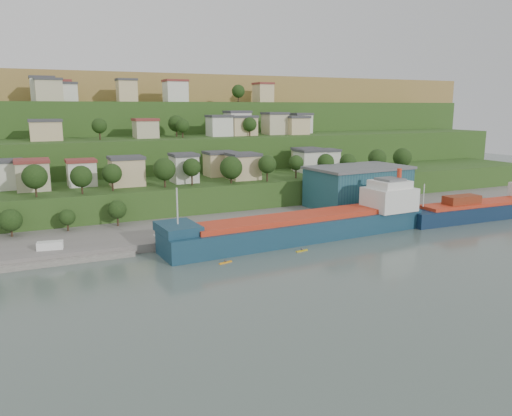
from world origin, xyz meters
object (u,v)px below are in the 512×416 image
cargo_ship_near (309,227)px  caravan (50,247)px  cargo_ship_far (488,210)px  warehouse (358,186)px  kayak_orange (225,262)px

cargo_ship_near → caravan: bearing=167.6°
cargo_ship_far → warehouse: bearing=146.3°
cargo_ship_near → kayak_orange: 28.97m
warehouse → kayak_orange: warehouse is taller
kayak_orange → caravan: bearing=134.6°
cargo_ship_near → cargo_ship_far: 62.30m
warehouse → caravan: warehouse is taller
cargo_ship_near → warehouse: cargo_ship_near is taller
cargo_ship_near → caravan: size_ratio=13.30×
cargo_ship_far → kayak_orange: 89.67m
warehouse → caravan: 92.08m
caravan → kayak_orange: 39.40m
kayak_orange → warehouse: bearing=13.4°
cargo_ship_far → warehouse: (-31.91, 22.64, 6.06)m
cargo_ship_far → kayak_orange: cargo_ship_far is taller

